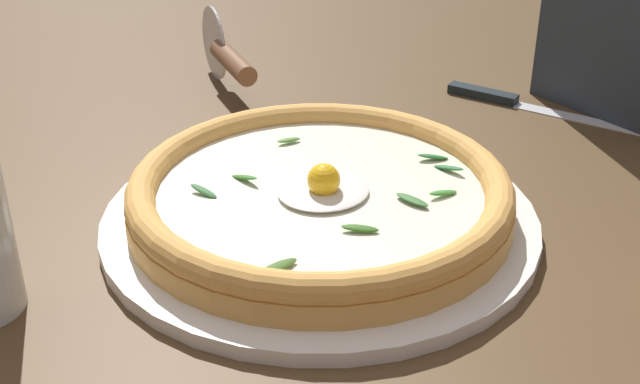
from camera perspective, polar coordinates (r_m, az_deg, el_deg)
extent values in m
cube|color=brown|center=(0.68, -3.91, -4.00)|extent=(2.40, 2.40, 0.03)
cylinder|color=white|center=(0.68, 0.00, -1.92)|extent=(0.35, 0.35, 0.01)
cylinder|color=#E4AD57|center=(0.68, 0.00, -0.79)|extent=(0.31, 0.31, 0.02)
torus|color=#E4A651|center=(0.67, 0.00, 0.36)|extent=(0.31, 0.31, 0.02)
cylinder|color=white|center=(0.67, 0.00, 0.06)|extent=(0.26, 0.26, 0.00)
ellipsoid|color=white|center=(0.66, 0.23, 0.11)|extent=(0.07, 0.07, 0.01)
sphere|color=yellow|center=(0.65, 0.26, 0.82)|extent=(0.03, 0.03, 0.03)
ellipsoid|color=#436A29|center=(0.57, -2.91, -5.09)|extent=(0.03, 0.02, 0.01)
ellipsoid|color=#548D39|center=(0.74, -2.13, 3.54)|extent=(0.02, 0.01, 0.00)
ellipsoid|color=#376C20|center=(0.61, 2.73, -2.48)|extent=(0.03, 0.02, 0.01)
ellipsoid|color=#256C34|center=(0.70, 8.71, 1.63)|extent=(0.02, 0.03, 0.01)
ellipsoid|color=#3F7C43|center=(0.67, -7.89, 0.07)|extent=(0.02, 0.03, 0.01)
ellipsoid|color=#357A27|center=(0.68, -5.24, 0.99)|extent=(0.02, 0.03, 0.01)
ellipsoid|color=#286C2D|center=(0.72, 7.66, 2.39)|extent=(0.03, 0.02, 0.01)
ellipsoid|color=#3E7938|center=(0.65, 6.27, -0.52)|extent=(0.02, 0.03, 0.00)
ellipsoid|color=#428E39|center=(0.66, 8.35, -0.05)|extent=(0.03, 0.01, 0.01)
cylinder|color=silver|center=(0.99, -7.19, 9.99)|extent=(0.01, 0.08, 0.08)
cylinder|color=silver|center=(0.98, -7.02, 9.82)|extent=(0.01, 0.02, 0.01)
cylinder|color=brown|center=(0.92, -5.93, 8.76)|extent=(0.03, 0.10, 0.02)
cube|color=silver|center=(0.92, 17.03, 4.84)|extent=(0.08, 0.13, 0.00)
cube|color=black|center=(0.95, 10.98, 6.56)|extent=(0.05, 0.08, 0.01)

